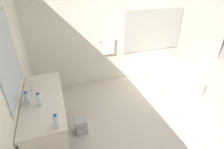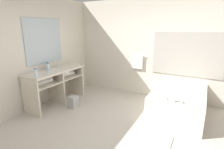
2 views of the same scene
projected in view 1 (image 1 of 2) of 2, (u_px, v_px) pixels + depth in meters
ground_plane at (160, 134)px, 3.22m from camera, size 16.00×16.00×0.00m
wall_back_with_blinds at (120, 30)px, 4.41m from camera, size 7.40×0.13×2.70m
wall_left_with_mirror at (2, 97)px, 1.93m from camera, size 0.08×7.40×2.70m
vanity_counter at (46, 108)px, 2.83m from camera, size 0.60×1.57×0.90m
sink_faucet at (31, 87)px, 2.79m from camera, size 0.09×0.04×0.18m
bathtub at (165, 75)px, 4.50m from camera, size 1.08×1.58×0.70m
water_bottle_1 at (39, 99)px, 2.49m from camera, size 0.08×0.08×0.21m
water_bottle_2 at (27, 98)px, 2.53m from camera, size 0.08×0.08×0.20m
water_bottle_3 at (56, 121)px, 2.12m from camera, size 0.08×0.08×0.20m
waste_bin at (81, 125)px, 3.20m from camera, size 0.20×0.20×0.29m
bath_mat at (196, 122)px, 3.48m from camera, size 0.49×0.80×0.02m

